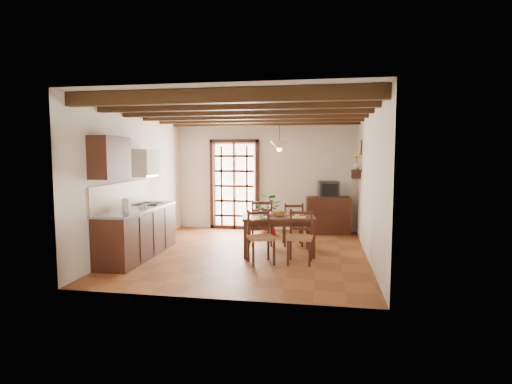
% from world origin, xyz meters
% --- Properties ---
extents(ground_plane, '(5.00, 5.00, 0.00)m').
position_xyz_m(ground_plane, '(0.00, 0.00, 0.00)').
color(ground_plane, brown).
extents(room_shell, '(4.52, 5.02, 2.81)m').
position_xyz_m(room_shell, '(0.00, 0.00, 1.82)').
color(room_shell, silver).
rests_on(room_shell, ground_plane).
extents(ceiling_beams, '(4.50, 4.34, 0.20)m').
position_xyz_m(ceiling_beams, '(0.00, 0.00, 2.69)').
color(ceiling_beams, black).
rests_on(ceiling_beams, room_shell).
extents(french_door, '(1.26, 0.11, 2.32)m').
position_xyz_m(french_door, '(-0.80, 2.45, 1.18)').
color(french_door, white).
rests_on(french_door, ground_plane).
extents(kitchen_counter, '(0.64, 2.25, 1.38)m').
position_xyz_m(kitchen_counter, '(-1.96, -0.60, 0.47)').
color(kitchen_counter, '#351810').
rests_on(kitchen_counter, ground_plane).
extents(upper_cabinet, '(0.35, 0.80, 0.70)m').
position_xyz_m(upper_cabinet, '(-2.08, -1.30, 1.85)').
color(upper_cabinet, '#351810').
rests_on(upper_cabinet, room_shell).
extents(range_hood, '(0.38, 0.60, 0.54)m').
position_xyz_m(range_hood, '(-2.05, -0.05, 1.73)').
color(range_hood, white).
rests_on(range_hood, room_shell).
extents(counter_items, '(0.50, 1.43, 0.25)m').
position_xyz_m(counter_items, '(-1.95, -0.51, 0.96)').
color(counter_items, black).
rests_on(counter_items, kitchen_counter).
extents(dining_table, '(1.48, 1.08, 0.74)m').
position_xyz_m(dining_table, '(0.59, 0.07, 0.64)').
color(dining_table, '#3D1D13').
rests_on(dining_table, ground_plane).
extents(chair_near_left, '(0.56, 0.55, 0.93)m').
position_xyz_m(chair_near_left, '(0.37, -0.67, 0.29)').
color(chair_near_left, '#986A40').
rests_on(chair_near_left, ground_plane).
extents(chair_near_right, '(0.45, 0.43, 0.93)m').
position_xyz_m(chair_near_right, '(1.04, -0.56, 0.29)').
color(chair_near_right, '#986A40').
rests_on(chair_near_right, ground_plane).
extents(chair_far_left, '(0.57, 0.56, 0.98)m').
position_xyz_m(chair_far_left, '(0.15, 0.69, 0.31)').
color(chair_far_left, '#986A40').
rests_on(chair_far_left, ground_plane).
extents(chair_far_right, '(0.49, 0.47, 0.91)m').
position_xyz_m(chair_far_right, '(0.81, 0.80, 0.29)').
color(chair_far_right, '#986A40').
rests_on(chair_far_right, ground_plane).
extents(table_setting, '(0.99, 0.66, 0.09)m').
position_xyz_m(table_setting, '(0.59, 0.07, 0.75)').
color(table_setting, gold).
rests_on(table_setting, dining_table).
extents(table_bowl, '(0.25, 0.25, 0.05)m').
position_xyz_m(table_bowl, '(0.34, 0.07, 0.76)').
color(table_bowl, white).
rests_on(table_bowl, dining_table).
extents(sideboard, '(1.08, 0.58, 0.88)m').
position_xyz_m(sideboard, '(1.56, 2.23, 0.44)').
color(sideboard, '#351810').
rests_on(sideboard, ground_plane).
extents(crt_tv, '(0.51, 0.48, 0.40)m').
position_xyz_m(crt_tv, '(1.56, 2.22, 1.07)').
color(crt_tv, black).
rests_on(crt_tv, sideboard).
extents(fuse_box, '(0.25, 0.03, 0.32)m').
position_xyz_m(fuse_box, '(1.50, 2.48, 1.75)').
color(fuse_box, white).
rests_on(fuse_box, room_shell).
extents(plant_pot, '(0.36, 0.36, 0.22)m').
position_xyz_m(plant_pot, '(0.16, 1.84, 0.11)').
color(plant_pot, maroon).
rests_on(plant_pot, ground_plane).
extents(potted_plant, '(2.34, 2.18, 2.11)m').
position_xyz_m(potted_plant, '(0.16, 1.84, 0.57)').
color(potted_plant, '#144C19').
rests_on(potted_plant, ground_plane).
extents(wall_shelf, '(0.20, 0.42, 0.20)m').
position_xyz_m(wall_shelf, '(2.14, 1.60, 1.51)').
color(wall_shelf, '#351810').
rests_on(wall_shelf, room_shell).
extents(shelf_vase, '(0.15, 0.15, 0.15)m').
position_xyz_m(shelf_vase, '(2.14, 1.60, 1.65)').
color(shelf_vase, '#B2BFB2').
rests_on(shelf_vase, wall_shelf).
extents(shelf_flowers, '(0.14, 0.14, 0.36)m').
position_xyz_m(shelf_flowers, '(2.14, 1.60, 1.86)').
color(shelf_flowers, gold).
rests_on(shelf_flowers, shelf_vase).
extents(framed_picture, '(0.03, 0.32, 0.32)m').
position_xyz_m(framed_picture, '(2.22, 1.60, 2.05)').
color(framed_picture, brown).
rests_on(framed_picture, room_shell).
extents(pendant_lamp, '(0.36, 0.36, 0.84)m').
position_xyz_m(pendant_lamp, '(0.59, 0.17, 2.08)').
color(pendant_lamp, black).
rests_on(pendant_lamp, room_shell).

